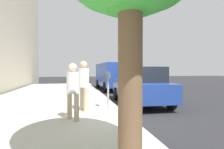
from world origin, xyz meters
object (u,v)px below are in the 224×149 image
object	(u,v)px
pedestrian_bystander	(73,87)
parked_sedan_near	(140,85)
parked_van_far	(112,75)
parking_meter	(108,82)
pedestrian_at_meter	(84,81)

from	to	relation	value
pedestrian_bystander	parked_sedan_near	bearing A→B (deg)	7.91
pedestrian_bystander	parked_van_far	bearing A→B (deg)	37.79
parking_meter	parked_van_far	bearing A→B (deg)	-13.01
parked_sedan_near	parked_van_far	distance (m)	6.47
parking_meter	parked_van_far	size ratio (longest dim) A/B	0.27
parking_meter	pedestrian_bystander	xyz separation A→B (m)	(-1.30, 1.30, -0.05)
pedestrian_at_meter	pedestrian_bystander	bearing A→B (deg)	-124.35
parking_meter	parked_sedan_near	size ratio (longest dim) A/B	0.32
parking_meter	pedestrian_at_meter	distance (m)	0.93
parked_van_far	parked_sedan_near	bearing A→B (deg)	179.98
pedestrian_at_meter	parked_sedan_near	xyz separation A→B (m)	(1.53, -2.75, -0.33)
parking_meter	pedestrian_at_meter	xyz separation A→B (m)	(-0.08, 0.92, 0.05)
parked_sedan_near	parked_van_far	xyz separation A→B (m)	(6.46, -0.00, 0.36)
pedestrian_at_meter	parked_van_far	xyz separation A→B (m)	(7.98, -2.75, 0.04)
pedestrian_bystander	parked_sedan_near	distance (m)	4.16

